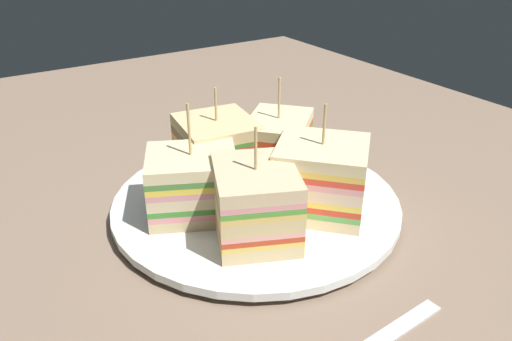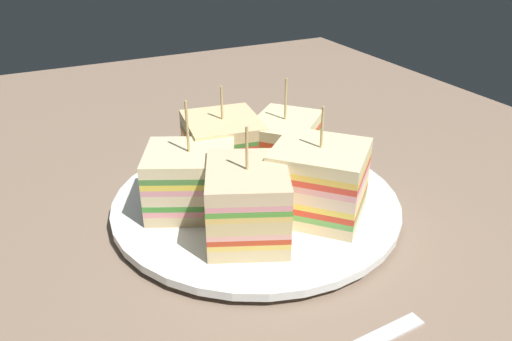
{
  "view_description": "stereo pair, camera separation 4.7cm",
  "coord_description": "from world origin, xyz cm",
  "px_view_note": "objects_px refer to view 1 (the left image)",
  "views": [
    {
      "loc": [
        -35.17,
        22.81,
        26.09
      ],
      "look_at": [
        0.0,
        0.0,
        4.35
      ],
      "focal_mm": 35.2,
      "sensor_mm": 36.0,
      "label": 1
    },
    {
      "loc": [
        -37.5,
        18.71,
        26.09
      ],
      "look_at": [
        0.0,
        0.0,
        4.35
      ],
      "focal_mm": 35.2,
      "sensor_mm": 36.0,
      "label": 2
    }
  ],
  "objects_px": {
    "sandwich_wedge_1": "(218,149)",
    "sandwich_wedge_2": "(193,184)",
    "sandwich_wedge_0": "(278,145)",
    "sandwich_wedge_3": "(256,203)",
    "chip_pile": "(268,187)",
    "sandwich_wedge_4": "(320,178)",
    "plate": "(256,203)"
  },
  "relations": [
    {
      "from": "sandwich_wedge_1",
      "to": "sandwich_wedge_2",
      "type": "bearing_deg",
      "value": -38.42
    },
    {
      "from": "sandwich_wedge_0",
      "to": "sandwich_wedge_3",
      "type": "bearing_deg",
      "value": 3.56
    },
    {
      "from": "sandwich_wedge_1",
      "to": "sandwich_wedge_0",
      "type": "bearing_deg",
      "value": 73.95
    },
    {
      "from": "sandwich_wedge_2",
      "to": "chip_pile",
      "type": "bearing_deg",
      "value": 17.18
    },
    {
      "from": "sandwich_wedge_4",
      "to": "chip_pile",
      "type": "relative_size",
      "value": 1.47
    },
    {
      "from": "sandwich_wedge_2",
      "to": "sandwich_wedge_3",
      "type": "relative_size",
      "value": 1.05
    },
    {
      "from": "sandwich_wedge_0",
      "to": "sandwich_wedge_2",
      "type": "relative_size",
      "value": 0.98
    },
    {
      "from": "chip_pile",
      "to": "plate",
      "type": "bearing_deg",
      "value": 88.23
    },
    {
      "from": "sandwich_wedge_2",
      "to": "sandwich_wedge_3",
      "type": "xyz_separation_m",
      "value": [
        -0.06,
        -0.03,
        0.0
      ]
    },
    {
      "from": "plate",
      "to": "sandwich_wedge_4",
      "type": "xyz_separation_m",
      "value": [
        -0.05,
        -0.04,
        0.04
      ]
    },
    {
      "from": "chip_pile",
      "to": "sandwich_wedge_4",
      "type": "bearing_deg",
      "value": -153.96
    },
    {
      "from": "chip_pile",
      "to": "sandwich_wedge_0",
      "type": "bearing_deg",
      "value": -45.53
    },
    {
      "from": "sandwich_wedge_0",
      "to": "sandwich_wedge_3",
      "type": "xyz_separation_m",
      "value": [
        -0.09,
        0.08,
        0.0
      ]
    },
    {
      "from": "sandwich_wedge_3",
      "to": "sandwich_wedge_4",
      "type": "xyz_separation_m",
      "value": [
        0.0,
        -0.07,
        0.0
      ]
    },
    {
      "from": "sandwich_wedge_3",
      "to": "sandwich_wedge_4",
      "type": "bearing_deg",
      "value": -64.31
    },
    {
      "from": "sandwich_wedge_2",
      "to": "sandwich_wedge_4",
      "type": "xyz_separation_m",
      "value": [
        -0.06,
        -0.1,
        0.0
      ]
    },
    {
      "from": "sandwich_wedge_1",
      "to": "chip_pile",
      "type": "height_order",
      "value": "sandwich_wedge_1"
    },
    {
      "from": "plate",
      "to": "sandwich_wedge_2",
      "type": "distance_m",
      "value": 0.07
    },
    {
      "from": "plate",
      "to": "sandwich_wedge_1",
      "type": "height_order",
      "value": "sandwich_wedge_1"
    },
    {
      "from": "sandwich_wedge_2",
      "to": "sandwich_wedge_0",
      "type": "bearing_deg",
      "value": 38.07
    },
    {
      "from": "plate",
      "to": "chip_pile",
      "type": "xyz_separation_m",
      "value": [
        -0.0,
        -0.01,
        0.01
      ]
    },
    {
      "from": "sandwich_wedge_0",
      "to": "sandwich_wedge_1",
      "type": "relative_size",
      "value": 1.07
    },
    {
      "from": "sandwich_wedge_3",
      "to": "chip_pile",
      "type": "relative_size",
      "value": 1.38
    },
    {
      "from": "sandwich_wedge_1",
      "to": "sandwich_wedge_4",
      "type": "relative_size",
      "value": 0.9
    },
    {
      "from": "sandwich_wedge_0",
      "to": "sandwich_wedge_1",
      "type": "distance_m",
      "value": 0.06
    },
    {
      "from": "plate",
      "to": "sandwich_wedge_1",
      "type": "bearing_deg",
      "value": 6.72
    },
    {
      "from": "plate",
      "to": "sandwich_wedge_2",
      "type": "bearing_deg",
      "value": 80.39
    },
    {
      "from": "plate",
      "to": "sandwich_wedge_3",
      "type": "height_order",
      "value": "sandwich_wedge_3"
    },
    {
      "from": "sandwich_wedge_2",
      "to": "chip_pile",
      "type": "xyz_separation_m",
      "value": [
        -0.01,
        -0.07,
        -0.02
      ]
    },
    {
      "from": "sandwich_wedge_2",
      "to": "sandwich_wedge_3",
      "type": "distance_m",
      "value": 0.07
    },
    {
      "from": "sandwich_wedge_2",
      "to": "chip_pile",
      "type": "height_order",
      "value": "sandwich_wedge_2"
    },
    {
      "from": "plate",
      "to": "sandwich_wedge_3",
      "type": "bearing_deg",
      "value": 146.76
    }
  ]
}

